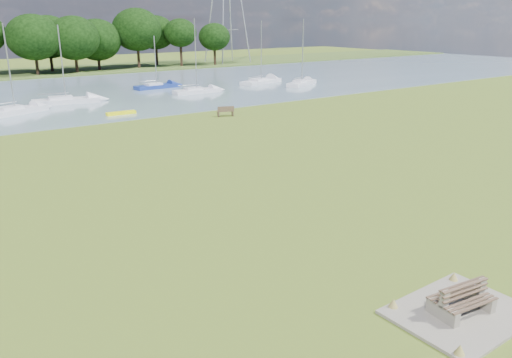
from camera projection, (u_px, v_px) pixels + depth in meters
ground at (222, 194)px, 26.43m from camera, size 220.00×220.00×0.00m
river at (33, 98)px, 58.88m from camera, size 220.00×40.00×0.10m
concrete_pad at (460, 313)px, 15.60m from camera, size 4.20×3.20×0.10m
bench_pair at (462, 300)px, 15.46m from camera, size 2.07×1.39×1.04m
riverbank_bench at (226, 111)px, 47.33m from camera, size 1.68×0.96×0.99m
kayak at (121, 113)px, 48.21m from camera, size 2.85×0.73×0.28m
sailboat_0 at (65, 99)px, 54.56m from camera, size 7.16×3.01×8.25m
sailboat_1 at (14, 109)px, 48.28m from camera, size 6.45×4.12×8.45m
sailboat_2 at (196, 89)px, 62.12m from camera, size 6.06×1.95×8.93m
sailboat_4 at (302, 82)px, 69.44m from camera, size 6.46×4.25×8.88m
sailboat_5 at (156, 85)px, 66.42m from camera, size 6.23×2.29×6.74m
sailboat_7 at (261, 80)px, 71.67m from camera, size 7.72×4.27×8.62m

